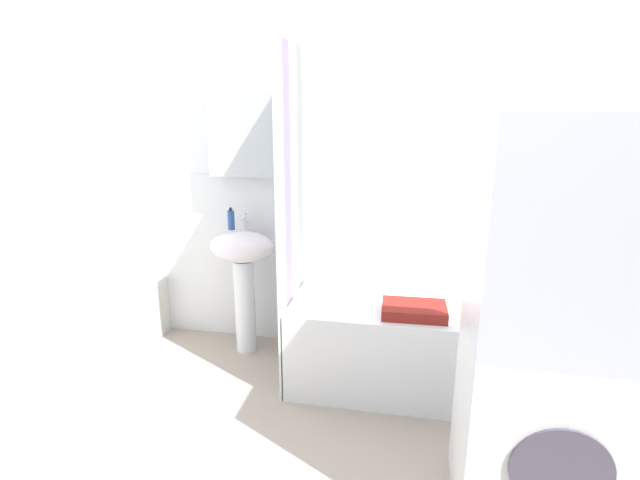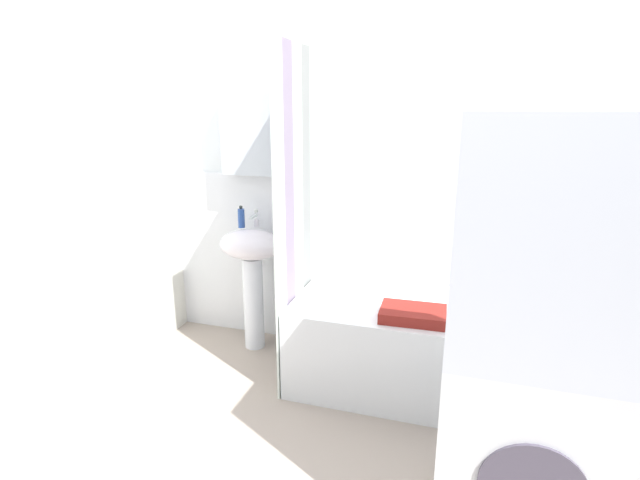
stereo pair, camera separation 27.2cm
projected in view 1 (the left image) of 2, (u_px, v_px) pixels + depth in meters
The scene contains 13 objects.
ground_plane at pixel (345, 474), 2.31m from camera, with size 4.80×5.60×0.04m, color #A6978A.
wall_back_tiled at pixel (367, 188), 3.19m from camera, with size 3.60×0.18×2.40m.
wall_left_tiled at pixel (69, 211), 2.62m from camera, with size 0.07×1.81×2.40m.
sink at pixel (243, 265), 3.26m from camera, with size 0.44×0.34×0.86m.
faucet at pixel (245, 220), 3.26m from camera, with size 0.03×0.12×0.12m.
soap_dispenser at pixel (231, 220), 3.24m from camera, with size 0.05×0.05×0.15m.
bathtub at pixel (423, 343), 2.96m from camera, with size 1.58×0.75×0.54m, color white.
shower_curtain at pixel (294, 220), 2.91m from camera, with size 0.01×0.75×2.00m.
shampoo_bottle at pixel (540, 280), 3.01m from camera, with size 0.07×0.07×0.18m.
lotion_bottle at pixel (519, 274), 3.05m from camera, with size 0.05×0.05×0.22m.
conditioner_bottle at pixel (507, 279), 3.04m from camera, with size 0.06×0.06×0.17m.
towel_folded at pixel (414, 310), 2.70m from camera, with size 0.35×0.24×0.06m, color maroon.
washer_dryer_stack at pixel (553, 336), 1.84m from camera, with size 0.63×0.58×1.66m.
Camera 1 is at (0.26, -1.90, 1.68)m, focal length 27.26 mm.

